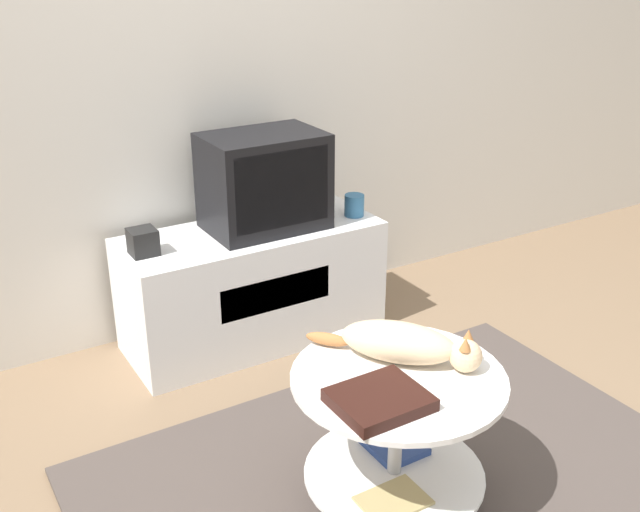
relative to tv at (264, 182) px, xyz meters
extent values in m
plane|color=#7F664C|center=(-0.11, -1.23, -0.73)|extent=(12.00, 12.00, 0.00)
cube|color=silver|center=(-0.11, 0.31, 0.57)|extent=(8.00, 0.05, 2.60)
cube|color=#4C423D|center=(-0.11, -1.23, -0.72)|extent=(2.01, 1.50, 0.02)
cube|color=white|center=(-0.07, 0.00, -0.47)|extent=(1.13, 0.46, 0.52)
cube|color=silver|center=(-0.07, -0.23, -0.42)|extent=(0.51, 0.01, 0.15)
cube|color=black|center=(0.00, 0.00, 0.00)|extent=(0.50, 0.34, 0.41)
cube|color=black|center=(0.00, -0.16, 0.01)|extent=(0.43, 0.01, 0.32)
cube|color=black|center=(-0.55, -0.02, -0.15)|extent=(0.11, 0.11, 0.11)
cylinder|color=teal|center=(0.41, -0.08, -0.16)|extent=(0.09, 0.09, 0.10)
cylinder|color=#B2B2B7|center=(-0.19, -1.22, -0.70)|extent=(0.27, 0.27, 0.01)
cylinder|color=#B7B7BC|center=(-0.19, -1.22, -0.48)|extent=(0.04, 0.04, 0.45)
cylinder|color=white|center=(-0.19, -1.22, -0.60)|extent=(0.57, 0.57, 0.01)
cylinder|color=white|center=(-0.19, -1.22, -0.25)|extent=(0.65, 0.65, 0.02)
cube|color=#2D478C|center=(-0.12, -1.13, -0.58)|extent=(0.17, 0.18, 0.02)
cube|color=tan|center=(-0.27, -1.33, -0.59)|extent=(0.20, 0.15, 0.01)
cube|color=black|center=(-0.33, -1.32, -0.22)|extent=(0.25, 0.22, 0.04)
ellipsoid|color=beige|center=(-0.13, -1.14, -0.18)|extent=(0.35, 0.38, 0.12)
sphere|color=beige|center=(0.00, -1.30, -0.19)|extent=(0.10, 0.10, 0.10)
cone|color=#B2703D|center=(0.02, -1.28, -0.14)|extent=(0.04, 0.04, 0.04)
cone|color=#B2703D|center=(-0.02, -1.32, -0.14)|extent=(0.04, 0.04, 0.04)
ellipsoid|color=#B2703D|center=(-0.28, -0.97, -0.21)|extent=(0.12, 0.14, 0.04)
camera|label=1|loc=(-1.37, -2.73, 0.96)|focal=42.00mm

